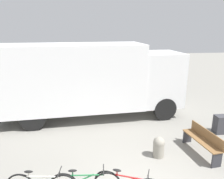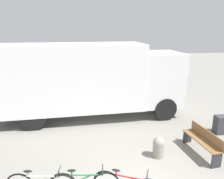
% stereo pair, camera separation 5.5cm
% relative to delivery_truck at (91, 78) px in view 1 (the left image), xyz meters
% --- Properties ---
extents(delivery_truck, '(8.46, 2.73, 3.48)m').
position_rel_delivery_truck_xyz_m(delivery_truck, '(0.00, 0.00, 0.00)').
color(delivery_truck, white).
rests_on(delivery_truck, ground).
extents(park_bench, '(0.63, 1.72, 0.87)m').
position_rel_delivery_truck_xyz_m(park_bench, '(3.67, -3.63, -1.42)').
color(park_bench, brown).
rests_on(park_bench, ground).
extents(bollard_near_bench, '(0.38, 0.38, 0.71)m').
position_rel_delivery_truck_xyz_m(bollard_near_bench, '(2.13, -3.64, -1.55)').
color(bollard_near_bench, gray).
rests_on(bollard_near_bench, ground).
extents(utility_box, '(0.46, 0.40, 0.75)m').
position_rel_delivery_truck_xyz_m(utility_box, '(5.16, -2.27, -1.55)').
color(utility_box, '#38383D').
rests_on(utility_box, ground).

